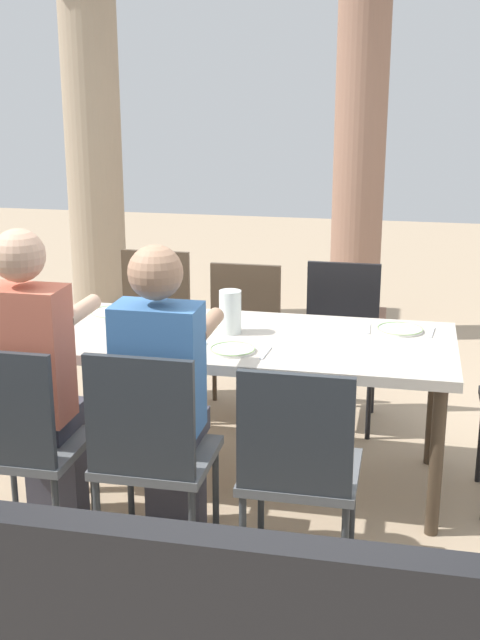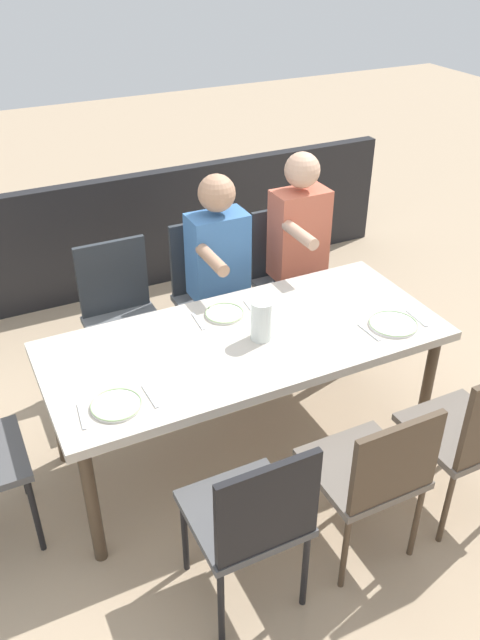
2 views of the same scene
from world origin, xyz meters
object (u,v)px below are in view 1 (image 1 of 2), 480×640
(dining_table, at_px, (242,349))
(plate_1, at_px, (233,350))
(stone_column_near, at_px, (94,151))
(stone_column_centre, at_px, (360,141))
(chair_mid_north, at_px, (241,328))
(diner_woman_green, at_px, (35,376))
(chair_east_south, at_px, (298,463))
(diner_man_white, at_px, (164,389))
(chair_east_north, at_px, (340,332))
(plate_0, at_px, (115,312))
(water_pitcher, at_px, (230,314))
(chair_west_south, at_px, (19,438))
(chair_mid_south, at_px, (151,447))
(plate_2, at_px, (400,329))
(chair_west_north, at_px, (151,319))

(dining_table, bearing_deg, plate_1, -88.44)
(stone_column_near, height_order, stone_column_centre, stone_column_centre)
(chair_mid_north, bearing_deg, stone_column_centre, 72.30)
(diner_woman_green, bearing_deg, chair_east_south, -8.81)
(diner_man_white, bearing_deg, chair_east_north, 69.36)
(diner_woman_green, height_order, diner_man_white, diner_woman_green)
(chair_east_north, bearing_deg, plate_0, -151.01)
(chair_mid_north, height_order, water_pitcher, water_pitcher)
(dining_table, relative_size, water_pitcher, 9.62)
(chair_east_south, relative_size, water_pitcher, 4.45)
(stone_column_centre, bearing_deg, chair_mid_north, -107.70)
(chair_west_south, relative_size, plate_0, 3.73)
(chair_east_south, height_order, diner_woman_green, diner_woman_green)
(chair_mid_south, distance_m, chair_east_south, 0.58)
(chair_mid_north, relative_size, stone_column_centre, 0.29)
(diner_woman_green, xyz_separation_m, plate_0, (0.01, 0.91, 0.02))
(plate_0, relative_size, water_pitcher, 1.19)
(chair_mid_north, height_order, chair_east_south, chair_east_south)
(dining_table, bearing_deg, chair_east_south, -65.27)
(plate_2, bearing_deg, chair_west_south, -143.36)
(stone_column_near, bearing_deg, chair_west_north, -59.61)
(diner_woman_green, height_order, plate_1, diner_woman_green)
(chair_west_north, bearing_deg, diner_man_white, -70.02)
(chair_west_north, xyz_separation_m, plate_2, (1.46, -0.62, 0.22))
(dining_table, bearing_deg, diner_man_white, -104.98)
(diner_man_white, height_order, plate_1, diner_man_white)
(stone_column_centre, height_order, water_pitcher, stone_column_centre)
(chair_west_south, height_order, plate_2, chair_west_south)
(chair_west_north, bearing_deg, chair_mid_north, -0.66)
(chair_mid_south, relative_size, stone_column_near, 0.34)
(plate_1, height_order, water_pitcher, water_pitcher)
(plate_0, bearing_deg, plate_2, -0.05)
(water_pitcher, bearing_deg, chair_east_north, 60.53)
(dining_table, relative_size, chair_mid_north, 2.31)
(chair_east_south, bearing_deg, chair_west_south, -179.95)
(stone_column_near, bearing_deg, chair_east_north, -38.44)
(plate_2, relative_size, water_pitcher, 1.06)
(dining_table, relative_size, stone_column_near, 0.72)
(dining_table, distance_m, stone_column_near, 3.12)
(chair_west_south, distance_m, stone_column_near, 3.61)
(chair_west_north, distance_m, plate_1, 1.33)
(chair_mid_north, xyz_separation_m, diner_woman_green, (-0.55, -1.53, 0.21))
(chair_west_south, bearing_deg, plate_2, 36.64)
(chair_east_south, bearing_deg, chair_west_north, 123.41)
(chair_west_north, relative_size, diner_woman_green, 0.68)
(chair_east_south, xyz_separation_m, water_pitcher, (-0.46, 0.89, 0.30))
(chair_mid_south, bearing_deg, chair_east_south, 0.15)
(stone_column_near, relative_size, stone_column_centre, 0.93)
(stone_column_centre, distance_m, plate_2, 2.43)
(chair_mid_north, height_order, stone_column_near, stone_column_near)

